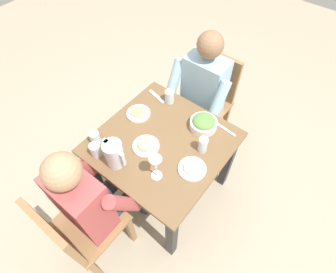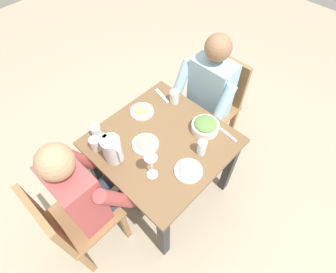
{
  "view_description": "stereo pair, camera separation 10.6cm",
  "coord_description": "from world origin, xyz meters",
  "views": [
    {
      "loc": [
        0.67,
        -0.8,
        2.17
      ],
      "look_at": [
        0.02,
        0.03,
        0.74
      ],
      "focal_mm": 28.5,
      "sensor_mm": 36.0,
      "label": 1
    },
    {
      "loc": [
        0.75,
        -0.73,
        2.17
      ],
      "look_at": [
        0.02,
        0.03,
        0.74
      ],
      "focal_mm": 28.5,
      "sensor_mm": 36.0,
      "label": 2
    }
  ],
  "objects": [
    {
      "name": "water_pitcher",
      "position": [
        -0.13,
        -0.3,
        0.8
      ],
      "size": [
        0.16,
        0.12,
        0.19
      ],
      "color": "silver",
      "rests_on": "dining_table"
    },
    {
      "name": "salad_bowl",
      "position": [
        0.15,
        0.28,
        0.75
      ],
      "size": [
        0.19,
        0.19,
        0.09
      ],
      "color": "white",
      "rests_on": "dining_table"
    },
    {
      "name": "plate_fries",
      "position": [
        -0.29,
        0.09,
        0.72
      ],
      "size": [
        0.17,
        0.17,
        0.04
      ],
      "color": "white",
      "rests_on": "dining_table"
    },
    {
      "name": "wine_glass",
      "position": [
        0.14,
        -0.22,
        0.85
      ],
      "size": [
        0.08,
        0.08,
        0.2
      ],
      "color": "silver",
      "rests_on": "dining_table"
    },
    {
      "name": "dining_table",
      "position": [
        0.0,
        0.0,
        0.58
      ],
      "size": [
        0.85,
        0.85,
        0.71
      ],
      "color": "brown",
      "rests_on": "ground_plane"
    },
    {
      "name": "chair_far",
      "position": [
        -0.07,
        0.74,
        0.5
      ],
      "size": [
        0.4,
        0.4,
        0.88
      ],
      "color": "#997047",
      "rests_on": "ground_plane"
    },
    {
      "name": "plate_yoghurt",
      "position": [
        0.28,
        -0.05,
        0.72
      ],
      "size": [
        0.18,
        0.18,
        0.05
      ],
      "color": "white",
      "rests_on": "dining_table"
    },
    {
      "name": "knife_near",
      "position": [
        0.28,
        0.35,
        0.71
      ],
      "size": [
        0.19,
        0.04,
        0.01
      ],
      "primitive_type": "cube",
      "rotation": [
        0.0,
        0.0,
        -0.11
      ],
      "color": "silver",
      "rests_on": "dining_table"
    },
    {
      "name": "diner_far",
      "position": [
        -0.07,
        0.53,
        0.65
      ],
      "size": [
        0.48,
        0.53,
        1.18
      ],
      "color": "#9EC6E0",
      "rests_on": "ground_plane"
    },
    {
      "name": "plate_beans",
      "position": [
        -0.06,
        -0.1,
        0.72
      ],
      "size": [
        0.18,
        0.18,
        0.05
      ],
      "color": "white",
      "rests_on": "dining_table"
    },
    {
      "name": "water_glass_near_left",
      "position": [
        -0.27,
        -0.34,
        0.75
      ],
      "size": [
        0.07,
        0.07,
        0.1
      ],
      "primitive_type": "cylinder",
      "color": "silver",
      "rests_on": "dining_table"
    },
    {
      "name": "chair_near",
      "position": [
        -0.08,
        -0.74,
        0.5
      ],
      "size": [
        0.4,
        0.4,
        0.88
      ],
      "color": "#997047",
      "rests_on": "ground_plane"
    },
    {
      "name": "diner_near",
      "position": [
        -0.08,
        -0.53,
        0.65
      ],
      "size": [
        0.48,
        0.53,
        1.18
      ],
      "color": "#B24C4C",
      "rests_on": "ground_plane"
    },
    {
      "name": "fork_near",
      "position": [
        -0.3,
        0.3,
        0.71
      ],
      "size": [
        0.17,
        0.06,
        0.01
      ],
      "primitive_type": "cube",
      "rotation": [
        0.0,
        0.0,
        -0.22
      ],
      "color": "silver",
      "rests_on": "dining_table"
    },
    {
      "name": "ground_plane",
      "position": [
        0.0,
        0.0,
        0.0
      ],
      "size": [
        8.0,
        8.0,
        0.0
      ],
      "primitive_type": "plane",
      "color": "tan"
    },
    {
      "name": "water_glass_by_pitcher",
      "position": [
        -0.35,
        -0.27,
        0.75
      ],
      "size": [
        0.07,
        0.07,
        0.09
      ],
      "primitive_type": "cylinder",
      "color": "silver",
      "rests_on": "dining_table"
    },
    {
      "name": "water_glass_far_left",
      "position": [
        -0.19,
        0.33,
        0.76
      ],
      "size": [
        0.07,
        0.07,
        0.1
      ],
      "primitive_type": "cylinder",
      "color": "silver",
      "rests_on": "dining_table"
    },
    {
      "name": "water_glass_center",
      "position": [
        0.25,
        0.11,
        0.76
      ],
      "size": [
        0.06,
        0.06,
        0.11
      ],
      "primitive_type": "cylinder",
      "color": "silver",
      "rests_on": "dining_table"
    }
  ]
}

